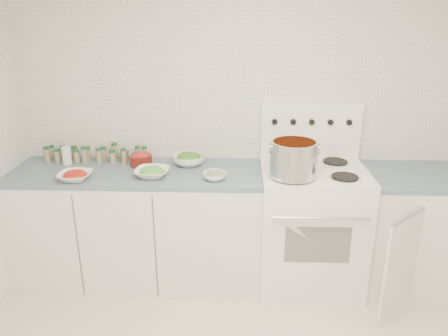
{
  "coord_description": "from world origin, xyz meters",
  "views": [
    {
      "loc": [
        -0.07,
        -1.8,
        2.02
      ],
      "look_at": [
        -0.17,
        1.14,
        0.95
      ],
      "focal_mm": 35.0,
      "sensor_mm": 36.0,
      "label": 1
    }
  ],
  "objects_px": {
    "stove": "(310,223)",
    "bowl_snowpea": "(152,172)",
    "bowl_tomato": "(75,176)",
    "stock_pot": "(294,157)"
  },
  "relations": [
    {
      "from": "stove",
      "to": "bowl_snowpea",
      "type": "bearing_deg",
      "value": -174.55
    },
    {
      "from": "stove",
      "to": "bowl_tomato",
      "type": "relative_size",
      "value": 5.82
    },
    {
      "from": "stock_pot",
      "to": "bowl_snowpea",
      "type": "distance_m",
      "value": 1.0
    },
    {
      "from": "stock_pot",
      "to": "bowl_snowpea",
      "type": "bearing_deg",
      "value": 176.35
    },
    {
      "from": "stock_pot",
      "to": "bowl_snowpea",
      "type": "relative_size",
      "value": 1.35
    },
    {
      "from": "bowl_tomato",
      "to": "stock_pot",
      "type": "bearing_deg",
      "value": 0.73
    },
    {
      "from": "bowl_snowpea",
      "to": "bowl_tomato",
      "type": "bearing_deg",
      "value": -171.09
    },
    {
      "from": "bowl_tomato",
      "to": "bowl_snowpea",
      "type": "bearing_deg",
      "value": 8.91
    },
    {
      "from": "stove",
      "to": "stock_pot",
      "type": "height_order",
      "value": "stove"
    },
    {
      "from": "bowl_snowpea",
      "to": "stock_pot",
      "type": "bearing_deg",
      "value": -3.65
    }
  ]
}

